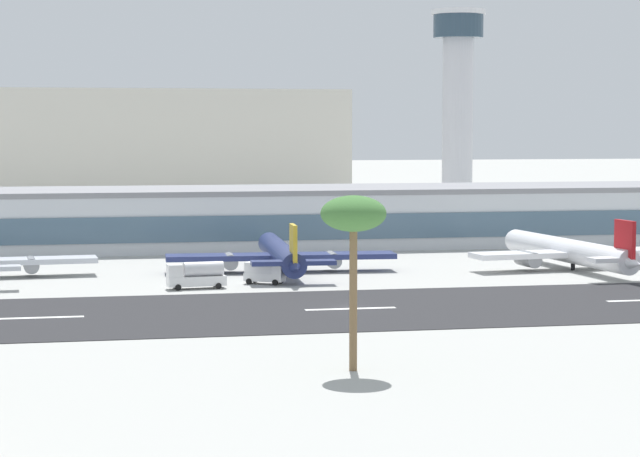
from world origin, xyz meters
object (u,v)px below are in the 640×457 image
(service_fuel_truck_0, at_px, (196,275))
(palm_tree_0, at_px, (353,218))
(service_box_truck_1, at_px, (265,272))
(control_tower, at_px, (458,101))
(distant_hotel_block, at_px, (100,151))
(airliner_gold_tail_gate_1, at_px, (282,255))
(terminal_building, at_px, (239,217))
(airliner_red_tail_gate_2, at_px, (572,252))

(service_fuel_truck_0, xyz_separation_m, palm_tree_0, (8.68, -65.19, 12.82))
(service_box_truck_1, height_order, palm_tree_0, palm_tree_0)
(control_tower, height_order, distant_hotel_block, control_tower)
(airliner_gold_tail_gate_1, bearing_deg, control_tower, -29.24)
(terminal_building, bearing_deg, distant_hotel_block, 102.76)
(airliner_gold_tail_gate_1, distance_m, airliner_red_tail_gate_2, 47.95)
(terminal_building, height_order, distant_hotel_block, distant_hotel_block)
(airliner_gold_tail_gate_1, bearing_deg, service_box_truck_1, 163.87)
(control_tower, distance_m, distant_hotel_block, 103.18)
(palm_tree_0, bearing_deg, service_box_truck_1, 88.34)
(service_fuel_truck_0, xyz_separation_m, service_box_truck_1, (10.68, 3.55, -0.24))
(service_fuel_truck_0, bearing_deg, service_box_truck_1, -167.36)
(airliner_gold_tail_gate_1, relative_size, service_fuel_truck_0, 4.98)
(control_tower, height_order, service_box_truck_1, control_tower)
(airliner_gold_tail_gate_1, height_order, service_box_truck_1, airliner_gold_tail_gate_1)
(distant_hotel_block, relative_size, service_box_truck_1, 20.85)
(airliner_red_tail_gate_2, height_order, palm_tree_0, palm_tree_0)
(service_box_truck_1, bearing_deg, distant_hotel_block, 126.64)
(airliner_red_tail_gate_2, bearing_deg, distant_hotel_block, 19.28)
(terminal_building, distance_m, control_tower, 78.62)
(service_box_truck_1, xyz_separation_m, palm_tree_0, (-1.99, -68.74, 13.06))
(control_tower, bearing_deg, palm_tree_0, -110.50)
(distant_hotel_block, distance_m, palm_tree_0, 234.33)
(airliner_gold_tail_gate_1, xyz_separation_m, service_box_truck_1, (-4.93, -13.99, -1.10))
(airliner_red_tail_gate_2, bearing_deg, palm_tree_0, 139.13)
(terminal_building, distance_m, distant_hotel_block, 109.14)
(terminal_building, xyz_separation_m, service_fuel_truck_0, (-14.60, -62.53, -3.79))
(airliner_gold_tail_gate_1, distance_m, service_box_truck_1, 14.87)
(terminal_building, xyz_separation_m, control_tower, (59.05, 46.06, 23.94))
(airliner_gold_tail_gate_1, relative_size, service_box_truck_1, 6.78)
(distant_hotel_block, relative_size, service_fuel_truck_0, 15.31)
(control_tower, distance_m, airliner_red_tail_gate_2, 100.74)
(terminal_building, bearing_deg, airliner_gold_tail_gate_1, -88.72)
(distant_hotel_block, bearing_deg, terminal_building, -77.24)
(palm_tree_0, bearing_deg, airliner_red_tail_gate_2, 54.76)
(distant_hotel_block, distance_m, airliner_gold_tail_gate_1, 153.58)
(airliner_red_tail_gate_2, bearing_deg, service_box_truck_1, 93.54)
(control_tower, distance_m, service_fuel_truck_0, 134.11)
(control_tower, distance_m, airliner_gold_tail_gate_1, 111.27)
(service_fuel_truck_0, bearing_deg, control_tower, -129.90)
(terminal_building, relative_size, palm_tree_0, 12.73)
(distant_hotel_block, distance_m, service_fuel_truck_0, 169.35)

